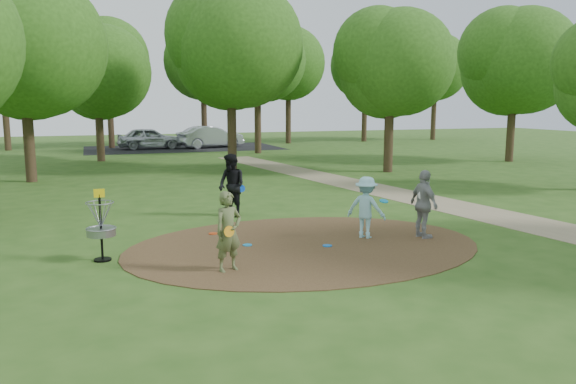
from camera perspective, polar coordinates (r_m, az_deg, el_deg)
name	(u,v)px	position (r m, az deg, el deg)	size (l,w,h in m)	color
ground	(305,246)	(13.18, 1.76, -5.50)	(100.00, 100.00, 0.00)	#2D5119
dirt_clearing	(305,246)	(13.18, 1.76, -5.46)	(8.40, 8.40, 0.02)	#47301C
footpath	(479,212)	(18.11, 18.87, -1.96)	(2.00, 40.00, 0.01)	#8C7A5B
parking_lot	(183,148)	(42.53, -10.58, 4.42)	(14.00, 8.00, 0.01)	black
player_observer_with_disc	(228,232)	(11.12, -6.07, -4.03)	(0.68, 0.56, 1.61)	#586339
player_throwing_with_disc	(366,208)	(13.91, 7.94, -1.58)	(1.17, 1.12, 1.53)	#93CFDB
player_walking_with_disc	(232,185)	(16.49, -5.75, 0.67)	(1.03, 1.12, 1.85)	black
player_waiting_with_disc	(424,204)	(14.14, 13.64, -1.23)	(0.46, 1.01, 1.70)	#969799
disc_ground_cyan	(247,245)	(13.19, -4.15, -5.39)	(0.22, 0.22, 0.02)	#1A8ED2
disc_ground_blue	(327,246)	(13.12, 4.02, -5.46)	(0.22, 0.22, 0.02)	blue
disc_ground_red	(213,233)	(14.41, -7.63, -4.20)	(0.22, 0.22, 0.02)	red
car_left	(150,138)	(42.10, -13.89, 5.33)	(1.84, 4.58, 1.56)	#B0B3B8
car_right	(211,137)	(42.49, -7.87, 5.57)	(1.71, 4.90, 1.61)	#B3B4BB
disc_golf_basket	(101,220)	(12.42, -18.50, -2.73)	(0.63, 0.63, 1.54)	black
tree_ring	(270,53)	(22.38, -1.80, 13.94)	(37.43, 45.00, 8.86)	#332316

